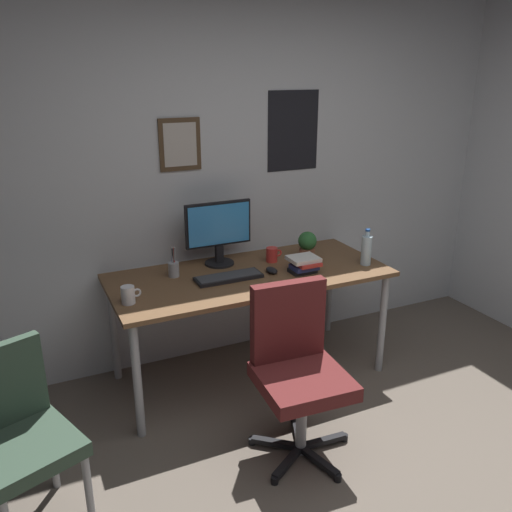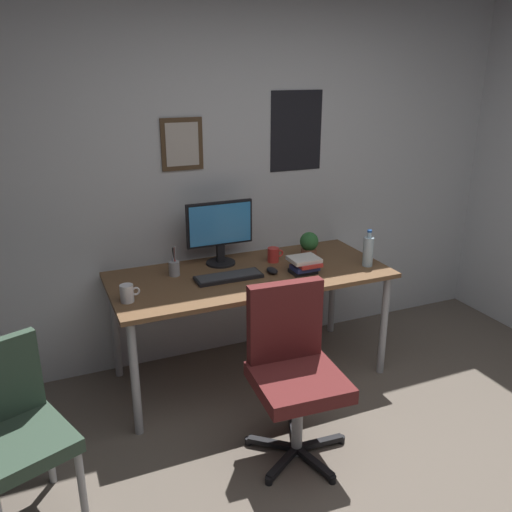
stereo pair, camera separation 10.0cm
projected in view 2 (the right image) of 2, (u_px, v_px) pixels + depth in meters
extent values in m
cube|color=silver|center=(241.00, 176.00, 3.79)|extent=(4.40, 0.08, 2.60)
cube|color=#4C3823|center=(182.00, 144.00, 3.51)|extent=(0.28, 0.02, 0.34)
cube|color=beige|center=(182.00, 144.00, 3.50)|extent=(0.22, 0.00, 0.28)
cube|color=black|center=(296.00, 131.00, 3.81)|extent=(0.40, 0.01, 0.56)
cube|color=brown|center=(250.00, 275.00, 3.51)|extent=(1.82, 0.80, 0.03)
cylinder|color=#9EA0A5|center=(135.00, 379.00, 3.03)|extent=(0.05, 0.05, 0.73)
cylinder|color=#9EA0A5|center=(384.00, 325.00, 3.66)|extent=(0.05, 0.05, 0.73)
cylinder|color=#9EA0A5|center=(115.00, 328.00, 3.62)|extent=(0.05, 0.05, 0.73)
cylinder|color=#9EA0A5|center=(332.00, 290.00, 4.25)|extent=(0.05, 0.05, 0.73)
cube|color=#591E1E|center=(298.00, 382.00, 2.83)|extent=(0.49, 0.49, 0.08)
cube|color=#591E1E|center=(285.00, 321.00, 2.92)|extent=(0.42, 0.10, 0.45)
cylinder|color=#9EA0A5|center=(297.00, 422.00, 2.91)|extent=(0.06, 0.06, 0.42)
cube|color=black|center=(319.00, 443.00, 3.01)|extent=(0.28, 0.06, 0.03)
cylinder|color=black|center=(341.00, 439.00, 3.06)|extent=(0.04, 0.04, 0.04)
cube|color=black|center=(294.00, 432.00, 3.10)|extent=(0.14, 0.27, 0.03)
cylinder|color=black|center=(292.00, 419.00, 3.24)|extent=(0.04, 0.04, 0.04)
cube|color=black|center=(272.00, 443.00, 3.01)|extent=(0.24, 0.21, 0.03)
cylinder|color=black|center=(248.00, 441.00, 3.05)|extent=(0.04, 0.04, 0.04)
cube|color=black|center=(283.00, 463.00, 2.86)|extent=(0.26, 0.18, 0.03)
cylinder|color=black|center=(269.00, 481.00, 2.76)|extent=(0.04, 0.04, 0.04)
cube|color=black|center=(314.00, 462.00, 2.86)|extent=(0.11, 0.28, 0.03)
cylinder|color=black|center=(332.00, 479.00, 2.76)|extent=(0.04, 0.04, 0.04)
cube|color=#334738|center=(20.00, 444.00, 2.39)|extent=(0.54, 0.54, 0.07)
cylinder|color=#9EA0A5|center=(82.00, 487.00, 2.47)|extent=(0.05, 0.05, 0.41)
cylinder|color=#9EA0A5|center=(49.00, 449.00, 2.71)|extent=(0.05, 0.05, 0.41)
cylinder|color=black|center=(221.00, 263.00, 3.67)|extent=(0.20, 0.20, 0.01)
cube|color=black|center=(221.00, 253.00, 3.65)|extent=(0.05, 0.04, 0.12)
cube|color=black|center=(220.00, 224.00, 3.58)|extent=(0.46, 0.02, 0.30)
cube|color=#338CD8|center=(221.00, 224.00, 3.56)|extent=(0.43, 0.00, 0.27)
cube|color=black|center=(229.00, 277.00, 3.41)|extent=(0.43, 0.15, 0.02)
cube|color=#38383A|center=(229.00, 275.00, 3.40)|extent=(0.41, 0.13, 0.00)
ellipsoid|color=black|center=(273.00, 270.00, 3.50)|extent=(0.06, 0.11, 0.04)
cylinder|color=silver|center=(368.00, 252.00, 3.60)|extent=(0.07, 0.07, 0.20)
cylinder|color=silver|center=(369.00, 235.00, 3.56)|extent=(0.03, 0.03, 0.04)
cylinder|color=#2659B2|center=(370.00, 231.00, 3.56)|extent=(0.03, 0.03, 0.02)
cylinder|color=red|center=(273.00, 255.00, 3.69)|extent=(0.08, 0.08, 0.10)
torus|color=red|center=(280.00, 253.00, 3.71)|extent=(0.05, 0.01, 0.05)
cylinder|color=white|center=(127.00, 293.00, 3.06)|extent=(0.08, 0.08, 0.10)
torus|color=white|center=(136.00, 291.00, 3.08)|extent=(0.05, 0.01, 0.05)
cylinder|color=brown|center=(309.00, 254.00, 3.75)|extent=(0.11, 0.11, 0.07)
sphere|color=#2D6B33|center=(309.00, 241.00, 3.72)|extent=(0.13, 0.13, 0.13)
ellipsoid|color=#287A38|center=(304.00, 238.00, 3.73)|extent=(0.07, 0.08, 0.02)
ellipsoid|color=#287A38|center=(311.00, 237.00, 3.75)|extent=(0.07, 0.08, 0.02)
ellipsoid|color=#287A38|center=(308.00, 243.00, 3.69)|extent=(0.08, 0.07, 0.02)
cylinder|color=#9EA0A5|center=(174.00, 269.00, 3.45)|extent=(0.07, 0.07, 0.09)
cylinder|color=#263FBF|center=(173.00, 257.00, 3.43)|extent=(0.01, 0.01, 0.13)
cylinder|color=red|center=(175.00, 257.00, 3.43)|extent=(0.01, 0.01, 0.13)
cylinder|color=black|center=(173.00, 257.00, 3.42)|extent=(0.01, 0.01, 0.13)
cylinder|color=#9EA0A5|center=(175.00, 256.00, 3.43)|extent=(0.01, 0.03, 0.14)
cylinder|color=#9EA0A5|center=(173.00, 257.00, 3.42)|extent=(0.01, 0.02, 0.14)
cube|color=black|center=(303.00, 271.00, 3.50)|extent=(0.17, 0.11, 0.03)
cube|color=navy|center=(305.00, 267.00, 3.49)|extent=(0.16, 0.12, 0.03)
cube|color=#B22D28|center=(307.00, 263.00, 3.49)|extent=(0.15, 0.17, 0.02)
cube|color=silver|center=(304.00, 259.00, 3.49)|extent=(0.19, 0.16, 0.03)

